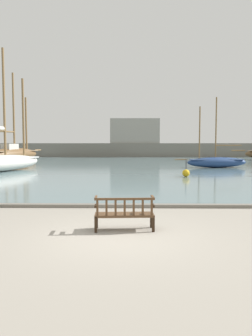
{
  "coord_description": "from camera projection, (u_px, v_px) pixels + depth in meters",
  "views": [
    {
      "loc": [
        0.33,
        -8.09,
        2.35
      ],
      "look_at": [
        0.08,
        10.0,
        1.0
      ],
      "focal_mm": 35.0,
      "sensor_mm": 36.0,
      "label": 1
    }
  ],
  "objects": [
    {
      "name": "quay_edge_kerb",
      "position": [
        121.0,
        206.0,
        12.08
      ],
      "size": [
        40.0,
        0.3,
        0.12
      ],
      "primitive_type": "cube",
      "color": "slate",
      "rests_on": "ground"
    },
    {
      "name": "sailboat_nearest_port",
      "position": [
        4.0,
        161.0,
        27.05
      ],
      "size": [
        4.82,
        8.87,
        10.05
      ],
      "color": "silver",
      "rests_on": "harbor_water"
    },
    {
      "name": "far_breakwater",
      "position": [
        130.0,
        147.0,
        56.36
      ],
      "size": [
        58.52,
        2.4,
        6.63
      ],
      "color": "slate",
      "rests_on": "ground"
    },
    {
      "name": "sailboat_mid_port",
      "position": [
        13.0,
        153.0,
        42.06
      ],
      "size": [
        5.31,
        10.37,
        11.26
      ],
      "color": "brown",
      "rests_on": "harbor_water"
    },
    {
      "name": "channel_buoy",
      "position": [
        186.0,
        173.0,
        22.43
      ],
      "size": [
        0.51,
        0.51,
        1.21
      ],
      "color": "gold",
      "rests_on": "harbor_water"
    },
    {
      "name": "ground_plane",
      "position": [
        117.0,
        237.0,
        8.25
      ],
      "size": [
        160.0,
        160.0,
        0.0
      ],
      "primitive_type": "plane",
      "color": "gray"
    },
    {
      "name": "sailboat_far_port",
      "position": [
        217.0,
        161.0,
        31.0
      ],
      "size": [
        7.04,
        2.1,
        6.61
      ],
      "color": "navy",
      "rests_on": "harbor_water"
    },
    {
      "name": "harbor_water",
      "position": [
        128.0,
        158.0,
        52.12
      ],
      "size": [
        100.0,
        80.0,
        0.08
      ],
      "primitive_type": "cube",
      "color": "slate",
      "rests_on": "ground"
    },
    {
      "name": "park_bench",
      "position": [
        124.0,
        213.0,
        8.85
      ],
      "size": [
        1.62,
        0.6,
        0.92
      ],
      "color": "black",
      "rests_on": "ground"
    }
  ]
}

